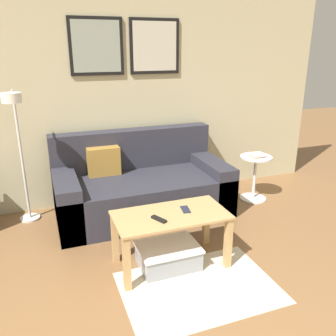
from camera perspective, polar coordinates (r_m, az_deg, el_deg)
The scene contains 10 objects.
wall_back at distance 4.27m, azimuth -9.42°, elevation 11.36°, with size 5.60×0.09×2.55m.
area_rug at distance 3.02m, azimuth 5.00°, elevation -18.52°, with size 1.23×0.85×0.01m, color beige.
couch at distance 4.09m, azimuth -4.39°, elevation -3.07°, with size 1.91×0.97×0.91m.
coffee_table at distance 3.08m, azimuth 0.45°, elevation -9.10°, with size 0.97×0.50×0.49m.
storage_bin at distance 3.20m, azimuth 0.03°, elevation -13.89°, with size 0.53×0.39×0.20m.
floor_lamp at distance 3.81m, azimuth -22.96°, elevation 4.65°, with size 0.22×0.54×1.44m.
side_table at distance 4.53m, azimuth 13.75°, elevation -0.88°, with size 0.39×0.39×0.56m.
book_stack at distance 4.46m, azimuth 14.17°, elevation 2.06°, with size 0.19×0.16×0.04m.
remote_control at distance 2.93m, azimuth -1.47°, elevation -8.20°, with size 0.04×0.15×0.02m, color black.
cell_phone at distance 3.11m, azimuth 2.81°, elevation -6.65°, with size 0.07×0.14×0.01m, color #1E2338.
Camera 1 is at (-0.81, -0.71, 1.84)m, focal length 38.00 mm.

